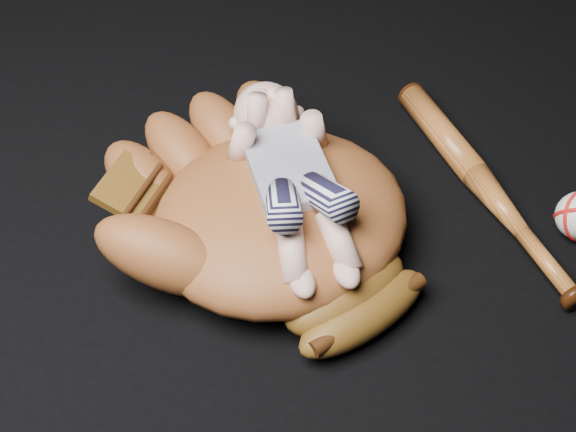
% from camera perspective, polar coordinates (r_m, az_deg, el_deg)
% --- Properties ---
extents(baseball_glove, '(0.66, 0.69, 0.17)m').
position_cam_1_polar(baseball_glove, '(1.16, -0.60, 0.59)').
color(baseball_glove, brown).
rests_on(baseball_glove, ground).
extents(newborn_baby, '(0.19, 0.38, 0.15)m').
position_cam_1_polar(newborn_baby, '(1.12, 0.43, 2.65)').
color(newborn_baby, '#D7A08A').
rests_on(newborn_baby, baseball_glove).
extents(baseball_bat, '(0.12, 0.51, 0.05)m').
position_cam_1_polar(baseball_bat, '(1.32, 13.83, 2.07)').
color(baseball_bat, '#964F1D').
rests_on(baseball_bat, ground).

